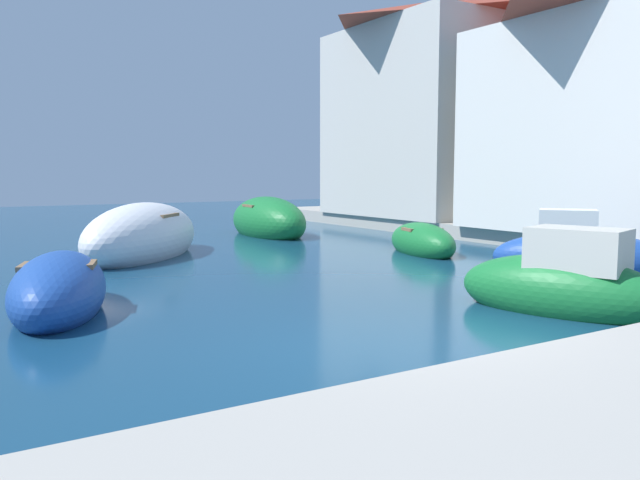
{
  "coord_description": "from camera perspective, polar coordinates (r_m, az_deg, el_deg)",
  "views": [
    {
      "loc": [
        -4.99,
        -6.25,
        2.23
      ],
      "look_at": [
        3.42,
        7.36,
        0.55
      ],
      "focal_mm": 36.03,
      "sensor_mm": 36.0,
      "label": 1
    }
  ],
  "objects": [
    {
      "name": "ground",
      "position": [
        8.3,
        6.69,
        -9.62
      ],
      "size": [
        80.0,
        80.0,
        0.0
      ],
      "primitive_type": "plane",
      "color": "navy"
    },
    {
      "name": "quay_promenade",
      "position": [
        11.18,
        25.62,
        -4.79
      ],
      "size": [
        44.0,
        32.0,
        0.5
      ],
      "color": "#ADA89E",
      "rests_on": "ground"
    },
    {
      "name": "moored_boat_1",
      "position": [
        11.0,
        20.69,
        -3.8
      ],
      "size": [
        2.28,
        3.56,
        1.64
      ],
      "rotation": [
        0.0,
        0.0,
        1.89
      ],
      "color": "#197233",
      "rests_on": "ground"
    },
    {
      "name": "moored_boat_3",
      "position": [
        15.42,
        22.05,
        -1.24
      ],
      "size": [
        3.39,
        3.8,
        1.68
      ],
      "rotation": [
        0.0,
        0.0,
        5.38
      ],
      "color": "#1E479E",
      "rests_on": "ground"
    },
    {
      "name": "moored_boat_4",
      "position": [
        17.67,
        -15.48,
        0.22
      ],
      "size": [
        5.13,
        5.53,
        1.86
      ],
      "rotation": [
        0.0,
        0.0,
        4.01
      ],
      "color": "white",
      "rests_on": "ground"
    },
    {
      "name": "moored_boat_5",
      "position": [
        11.06,
        -22.15,
        -4.23
      ],
      "size": [
        2.42,
        3.79,
        1.26
      ],
      "rotation": [
        0.0,
        0.0,
        1.26
      ],
      "color": "#1E479E",
      "rests_on": "ground"
    },
    {
      "name": "moored_boat_6",
      "position": [
        23.04,
        -4.65,
        1.67
      ],
      "size": [
        2.35,
        4.96,
        1.78
      ],
      "rotation": [
        0.0,
        0.0,
        4.63
      ],
      "color": "#197233",
      "rests_on": "ground"
    },
    {
      "name": "moored_boat_9",
      "position": [
        17.98,
        9.05,
        -0.2
      ],
      "size": [
        2.01,
        3.38,
        1.1
      ],
      "rotation": [
        0.0,
        0.0,
        4.45
      ],
      "color": "#197233",
      "rests_on": "ground"
    },
    {
      "name": "waterfront_building_main",
      "position": [
        21.65,
        25.19,
        10.71
      ],
      "size": [
        6.97,
        7.69,
        7.31
      ],
      "color": "white",
      "rests_on": "quay_promenade"
    },
    {
      "name": "waterfront_building_annex",
      "position": [
        27.23,
        10.03,
        11.48
      ],
      "size": [
        6.64,
        7.98,
        8.61
      ],
      "color": "beige",
      "rests_on": "quay_promenade"
    },
    {
      "name": "quayside_tree",
      "position": [
        21.8,
        23.63,
        9.09
      ],
      "size": [
        2.72,
        2.72,
        4.46
      ],
      "color": "brown",
      "rests_on": "quay_promenade"
    }
  ]
}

